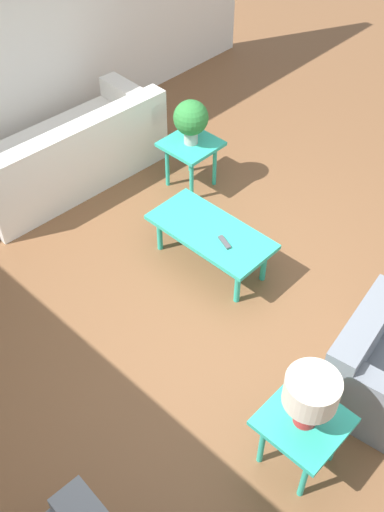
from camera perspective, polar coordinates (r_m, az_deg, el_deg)
name	(u,v)px	position (r m, az deg, el deg)	size (l,w,h in m)	color
ground_plane	(223,305)	(4.98, 2.94, -4.73)	(14.00, 14.00, 0.00)	brown
sofa	(67,155)	(6.16, -11.84, 9.37)	(0.95, 2.05, 0.78)	white
coffee_table	(211,234)	(5.07, 1.80, 2.11)	(1.09, 0.52, 0.40)	#2DB79E
side_table_plant	(191,150)	(5.90, -0.10, 10.09)	(0.50, 0.50, 0.50)	#2DB79E
side_table_lamp	(302,427)	(3.92, 10.48, -15.70)	(0.50, 0.50, 0.50)	#2DB79E
potted_plant	(191,119)	(5.71, -0.11, 12.93)	(0.33, 0.33, 0.44)	#B2ADA3
table_lamp	(311,394)	(3.60, 11.25, -12.81)	(0.33, 0.33, 0.42)	red
remote_control	(225,242)	(4.92, 3.12, 1.32)	(0.16, 0.09, 0.02)	#4C4C51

